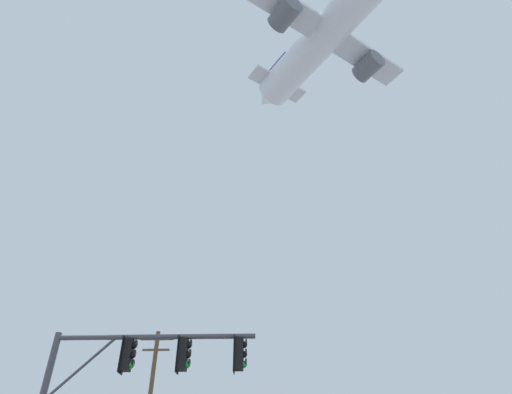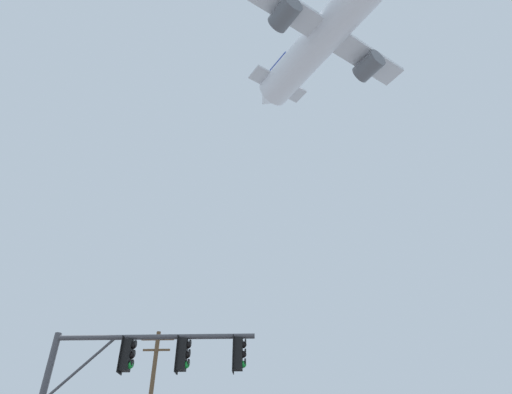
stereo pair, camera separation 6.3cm
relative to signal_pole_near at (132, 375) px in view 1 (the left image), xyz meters
name	(u,v)px [view 1 (the left image)]	position (x,y,z in m)	size (l,w,h in m)	color
signal_pole_near	(132,375)	(0.00, 0.00, 0.00)	(6.14, 0.47, 5.56)	#4C4C51
airplane	(332,28)	(12.01, 17.99, 42.56)	(21.12, 26.70, 8.22)	white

